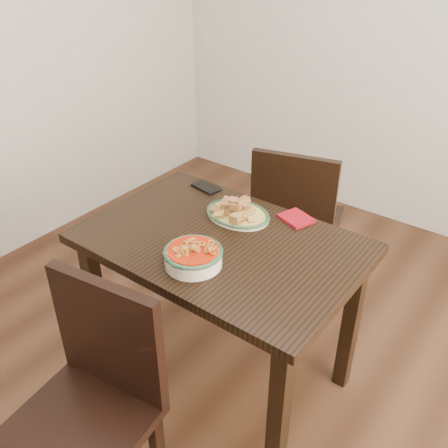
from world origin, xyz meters
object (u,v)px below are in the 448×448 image
Objects in this scene: chair_near at (93,394)px; noodle_bowl at (193,255)px; fish_plate at (238,207)px; chair_far at (296,217)px; smartphone at (206,187)px; dining_table at (221,262)px.

noodle_bowl is at bearing 78.79° from chair_near.
chair_far is at bearing 89.90° from fish_plate.
chair_near is (0.04, -1.39, 0.00)m from chair_far.
chair_far is 0.60m from fish_plate.
chair_far is 6.65× the size of smartphone.
noodle_bowl is at bearing 78.96° from chair_far.
chair_near is 4.06× the size of noodle_bowl.
noodle_bowl is at bearing -83.57° from dining_table.
chair_far and chair_near have the same top height.
smartphone is at bearing 136.43° from dining_table.
chair_near is at bearing -63.67° from smartphone.
dining_table is 0.70m from chair_near.
dining_table is 4.96× the size of noodle_bowl.
noodle_bowl is (0.07, -0.37, -0.00)m from fish_plate.
fish_plate reaches higher than smartphone.
chair_far is 0.95m from noodle_bowl.
chair_near is at bearing 76.27° from chair_far.
chair_near is at bearing -93.16° from noodle_bowl.
smartphone is (-0.34, 0.49, -0.04)m from noodle_bowl.
noodle_bowl is (0.07, -0.90, 0.29)m from chair_far.
fish_plate is (-0.00, -0.52, 0.30)m from chair_far.
noodle_bowl reaches higher than dining_table.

